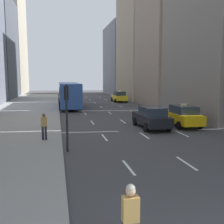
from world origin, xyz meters
TOP-DOWN VIEW (x-y plane):
  - sidewalk_left at (-7.00, 27.00)m, footprint 8.00×66.00m
  - lane_markings at (2.60, 23.00)m, footprint 5.72×56.00m
  - building_row_right at (12.00, 30.84)m, footprint 6.00×65.78m
  - taxi_lead at (6.80, 16.75)m, footprint 2.02×4.40m
  - taxi_second at (6.80, 38.99)m, footprint 2.02×4.40m
  - sedan_black_near at (4.00, 16.43)m, footprint 2.02×4.52m
  - city_bus at (-1.61, 32.83)m, footprint 2.80×11.61m
  - skateboarder at (-1.76, 2.25)m, footprint 0.36×0.80m
  - pedestrian_far_walking at (-4.06, 13.54)m, footprint 0.36×0.22m
  - traffic_light_pole at (-2.75, 11.22)m, footprint 0.24×0.42m

SIDE VIEW (x-z plane):
  - lane_markings at x=2.60m, z-range 0.00..0.01m
  - sidewalk_left at x=-7.00m, z-range 0.00..0.15m
  - sedan_black_near at x=4.00m, z-range 0.02..1.73m
  - taxi_lead at x=6.80m, z-range -0.05..1.82m
  - taxi_second at x=6.80m, z-range -0.05..1.82m
  - skateboarder at x=-1.76m, z-range 0.09..1.84m
  - pedestrian_far_walking at x=-4.06m, z-range 0.24..1.89m
  - city_bus at x=-1.61m, z-range 0.16..3.41m
  - traffic_light_pole at x=-2.75m, z-range 0.61..4.21m
  - building_row_right at x=12.00m, z-range -3.46..28.19m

